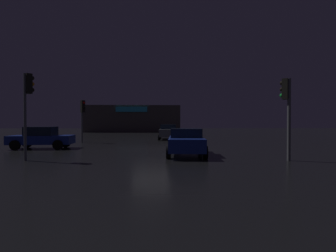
# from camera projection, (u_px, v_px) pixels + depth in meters

# --- Properties ---
(ground_plane) EXTENTS (120.00, 120.00, 0.00)m
(ground_plane) POSITION_uv_depth(u_px,v_px,m) (151.00, 149.00, 17.83)
(ground_plane) COLOR black
(store_building) EXTENTS (17.03, 6.77, 4.80)m
(store_building) POSITION_uv_depth(u_px,v_px,m) (133.00, 119.00, 49.14)
(store_building) COLOR #4C4742
(store_building) RESTS_ON ground
(traffic_signal_main) EXTENTS (0.43, 0.42, 3.69)m
(traffic_signal_main) POSITION_uv_depth(u_px,v_px,m) (83.00, 112.00, 22.95)
(traffic_signal_main) COLOR #595B60
(traffic_signal_main) RESTS_ON ground
(traffic_signal_opposite) EXTENTS (0.42, 0.42, 4.04)m
(traffic_signal_opposite) POSITION_uv_depth(u_px,v_px,m) (28.00, 96.00, 12.24)
(traffic_signal_opposite) COLOR #595B60
(traffic_signal_opposite) RESTS_ON ground
(traffic_signal_cross_left) EXTENTS (0.42, 0.42, 3.81)m
(traffic_signal_cross_left) POSITION_uv_depth(u_px,v_px,m) (287.00, 104.00, 12.22)
(traffic_signal_cross_left) COLOR #595B60
(traffic_signal_cross_left) RESTS_ON ground
(car_near) EXTENTS (2.27, 4.37, 1.45)m
(car_near) POSITION_uv_depth(u_px,v_px,m) (186.00, 141.00, 14.20)
(car_near) COLOR navy
(car_near) RESTS_ON ground
(car_far) EXTENTS (4.07, 2.10, 1.48)m
(car_far) POSITION_uv_depth(u_px,v_px,m) (42.00, 138.00, 17.72)
(car_far) COLOR navy
(car_far) RESTS_ON ground
(car_crossing) EXTENTS (2.13, 3.99, 1.55)m
(car_crossing) POSITION_uv_depth(u_px,v_px,m) (168.00, 132.00, 27.37)
(car_crossing) COLOR slate
(car_crossing) RESTS_ON ground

